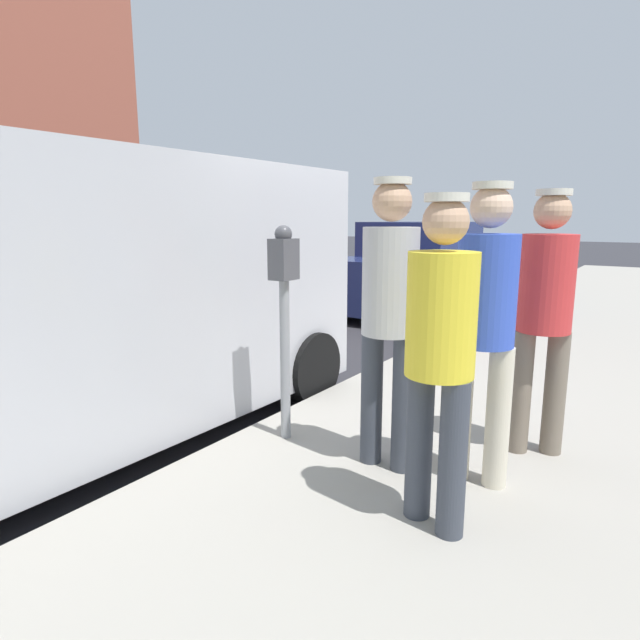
% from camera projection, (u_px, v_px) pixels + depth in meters
% --- Properties ---
extents(ground_plane, '(80.00, 80.00, 0.00)m').
position_uv_depth(ground_plane, '(241.00, 388.00, 5.40)').
color(ground_plane, '#2D2D33').
extents(sidewalk_slab, '(5.00, 32.00, 0.15)m').
position_uv_depth(sidewalk_slab, '(636.00, 471.00, 3.46)').
color(sidewalk_slab, '#9E998E').
rests_on(sidewalk_slab, ground).
extents(parking_meter_near, '(0.14, 0.18, 1.52)m').
position_uv_depth(parking_meter_near, '(284.00, 297.00, 3.63)').
color(parking_meter_near, gray).
rests_on(parking_meter_near, sidewalk_slab).
extents(pedestrian_in_gray, '(0.36, 0.34, 1.80)m').
position_uv_depth(pedestrian_in_gray, '(390.00, 306.00, 3.19)').
color(pedestrian_in_gray, '#383D47').
rests_on(pedestrian_in_gray, sidewalk_slab).
extents(pedestrian_in_yellow, '(0.35, 0.34, 1.68)m').
position_uv_depth(pedestrian_in_yellow, '(440.00, 344.00, 2.55)').
color(pedestrian_in_yellow, '#383D47').
rests_on(pedestrian_in_yellow, sidewalk_slab).
extents(pedestrian_in_red, '(0.34, 0.34, 1.74)m').
position_uv_depth(pedestrian_in_red, '(545.00, 306.00, 3.40)').
color(pedestrian_in_red, '#726656').
rests_on(pedestrian_in_red, sidewalk_slab).
extents(pedestrian_in_blue, '(0.36, 0.34, 1.76)m').
position_uv_depth(pedestrian_in_blue, '(485.00, 316.00, 2.99)').
color(pedestrian_in_blue, beige).
rests_on(pedestrian_in_blue, sidewalk_slab).
extents(parked_van, '(2.21, 5.24, 2.15)m').
position_uv_depth(parked_van, '(29.00, 300.00, 3.67)').
color(parked_van, '#BCBCC1').
rests_on(parked_van, ground).
extents(parked_sedan_ahead, '(2.05, 4.45, 1.65)m').
position_uv_depth(parked_sedan_ahead, '(424.00, 271.00, 9.80)').
color(parked_sedan_ahead, navy).
rests_on(parked_sedan_ahead, ground).
extents(fire_hydrant, '(0.24, 0.24, 0.86)m').
position_uv_depth(fire_hydrant, '(474.00, 308.00, 6.83)').
color(fire_hydrant, red).
rests_on(fire_hydrant, sidewalk_slab).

